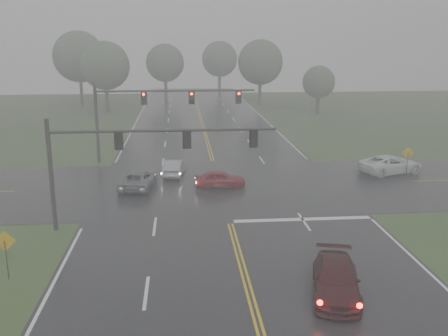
{
  "coord_description": "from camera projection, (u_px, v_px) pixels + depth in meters",
  "views": [
    {
      "loc": [
        -2.84,
        -13.94,
        10.74
      ],
      "look_at": [
        -0.2,
        16.0,
        2.98
      ],
      "focal_mm": 40.0,
      "sensor_mm": 36.0,
      "label": 1
    }
  ],
  "objects": [
    {
      "name": "tree_n_mid",
      "position": [
        165.0,
        63.0,
        90.07
      ],
      "size": [
        6.86,
        6.86,
        10.07
      ],
      "color": "#322821",
      "rests_on": "ground"
    },
    {
      "name": "pickup_white",
      "position": [
        390.0,
        173.0,
        41.3
      ],
      "size": [
        5.84,
        3.93,
        1.49
      ],
      "primitive_type": "imported",
      "rotation": [
        0.0,
        0.0,
        1.87
      ],
      "color": "white",
      "rests_on": "ground"
    },
    {
      "name": "cross_street",
      "position": [
        220.0,
        186.0,
        37.6
      ],
      "size": [
        120.0,
        14.0,
        0.02
      ],
      "primitive_type": "cube",
      "color": "black",
      "rests_on": "ground"
    },
    {
      "name": "sign_diamond_east",
      "position": [
        408.0,
        157.0,
        39.87
      ],
      "size": [
        1.02,
        0.13,
        2.45
      ],
      "rotation": [
        0.0,
        0.0,
        -0.1
      ],
      "color": "black",
      "rests_on": "ground"
    },
    {
      "name": "signal_gantry_far",
      "position": [
        147.0,
        105.0,
        43.97
      ],
      "size": [
        14.12,
        0.37,
        7.22
      ],
      "color": "black",
      "rests_on": "ground"
    },
    {
      "name": "tree_nw_a",
      "position": [
        105.0,
        66.0,
        73.98
      ],
      "size": [
        7.21,
        7.21,
        10.59
      ],
      "color": "#322821",
      "rests_on": "ground"
    },
    {
      "name": "tree_nw_b",
      "position": [
        79.0,
        57.0,
        80.73
      ],
      "size": [
        8.3,
        8.3,
        12.19
      ],
      "color": "#322821",
      "rests_on": "ground"
    },
    {
      "name": "signal_gantry_near",
      "position": [
        123.0,
        151.0,
        28.2
      ],
      "size": [
        12.96,
        0.29,
        6.53
      ],
      "color": "black",
      "rests_on": "ground"
    },
    {
      "name": "tree_ne_a",
      "position": [
        260.0,
        62.0,
        81.43
      ],
      "size": [
        7.36,
        7.36,
        10.82
      ],
      "color": "#322821",
      "rests_on": "ground"
    },
    {
      "name": "sign_diamond_west",
      "position": [
        5.0,
        247.0,
        22.67
      ],
      "size": [
        0.99,
        0.1,
        2.38
      ],
      "rotation": [
        0.0,
        0.0,
        -0.05
      ],
      "color": "black",
      "rests_on": "ground"
    },
    {
      "name": "tree_e_near",
      "position": [
        319.0,
        82.0,
        73.54
      ],
      "size": [
        4.8,
        4.8,
        7.05
      ],
      "color": "#322821",
      "rests_on": "ground"
    },
    {
      "name": "sedan_maroon",
      "position": [
        335.0,
        294.0,
        21.67
      ],
      "size": [
        3.04,
        5.11,
        1.39
      ],
      "primitive_type": "imported",
      "rotation": [
        0.0,
        0.0,
        -0.24
      ],
      "color": "#36090C",
      "rests_on": "ground"
    },
    {
      "name": "stop_bar",
      "position": [
        302.0,
        220.0,
        30.65
      ],
      "size": [
        8.5,
        0.5,
        0.01
      ],
      "primitive_type": "cube",
      "color": "silver",
      "rests_on": "ground"
    },
    {
      "name": "sedan_red",
      "position": [
        220.0,
        188.0,
        37.28
      ],
      "size": [
        3.81,
        1.56,
        1.29
      ],
      "primitive_type": "imported",
      "rotation": [
        0.0,
        0.0,
        1.58
      ],
      "color": "maroon",
      "rests_on": "ground"
    },
    {
      "name": "sedan_silver",
      "position": [
        174.0,
        175.0,
        40.62
      ],
      "size": [
        1.89,
        4.14,
        1.32
      ],
      "primitive_type": "imported",
      "rotation": [
        0.0,
        0.0,
        3.02
      ],
      "color": "#999BA0",
      "rests_on": "ground"
    },
    {
      "name": "car_grey",
      "position": [
        139.0,
        188.0,
        37.21
      ],
      "size": [
        2.85,
        5.11,
        1.35
      ],
      "primitive_type": "imported",
      "rotation": [
        0.0,
        0.0,
        3.01
      ],
      "color": "slate",
      "rests_on": "ground"
    },
    {
      "name": "tree_n_far",
      "position": [
        220.0,
        59.0,
        100.34
      ],
      "size": [
        7.15,
        7.15,
        10.51
      ],
      "color": "#322821",
      "rests_on": "ground"
    },
    {
      "name": "main_road",
      "position": [
        222.0,
        194.0,
        35.67
      ],
      "size": [
        18.0,
        160.0,
        0.02
      ],
      "primitive_type": "cube",
      "color": "black",
      "rests_on": "ground"
    }
  ]
}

